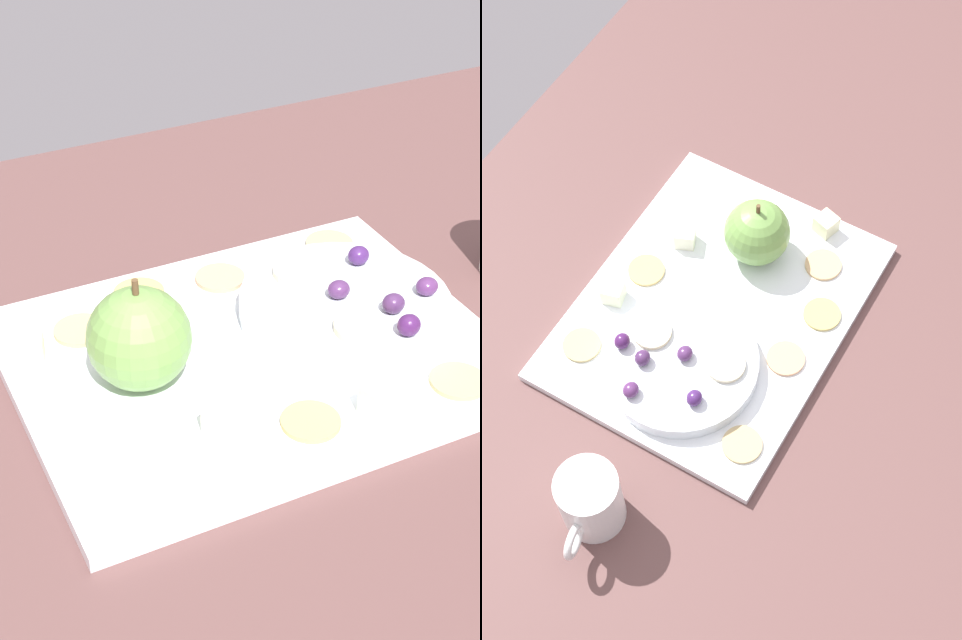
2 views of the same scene
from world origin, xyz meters
The scene contains 21 objects.
table centered at (0.00, 0.00, 2.00)cm, with size 132.51×83.00×4.00cm, color brown.
platter centered at (-1.99, 3.20, 4.62)cm, with size 37.74×29.69×1.24cm, color white.
serving_dish centered at (-10.81, 2.48, 6.24)cm, with size 17.62×17.62×2.00cm, color silver.
apple_whole centered at (7.46, 2.94, 9.22)cm, with size 7.96×7.96×7.96cm, color #6E9F4B.
apple_stem centered at (7.46, 2.94, 13.80)cm, with size 0.50×0.50×1.20cm, color brown.
cheese_cube_0 centered at (4.30, 11.11, 6.44)cm, with size 2.42×2.42×2.42cm, color #EFEFCD.
cheese_cube_1 centered at (-6.79, 14.26, 6.44)cm, with size 2.42×2.42×2.42cm, color #ECF3C8.
cheese_cube_2 centered at (14.58, -2.89, 6.44)cm, with size 2.42×2.42×2.42cm, color #EFF2BD.
cracker_0 centered at (3.41, -8.15, 5.44)cm, with size 4.43×4.43×0.40cm, color tan.
cracker_1 centered at (9.70, -5.10, 5.44)cm, with size 4.43×4.43×0.40cm, color tan.
cracker_2 centered at (-14.11, 13.88, 5.44)cm, with size 4.43×4.43×0.40cm, color tan.
cracker_3 centered at (-3.90, -7.23, 5.44)cm, with size 4.43×4.43×0.40cm, color tan.
cracker_4 centered at (-1.69, 12.99, 5.44)cm, with size 4.43×4.43×0.40cm, color tan.
cracker_5 centered at (-15.59, -8.12, 5.44)cm, with size 4.43×4.43×0.40cm, color tan.
grape_0 centered at (-13.10, 6.02, 8.08)cm, with size 1.90×1.71×1.69cm, color #472752.
grape_1 centered at (-17.05, 5.03, 8.00)cm, with size 1.90×1.71×1.53cm, color #52295B.
grape_2 centered at (-14.46, -1.48, 8.09)cm, with size 1.90×1.71×1.69cm, color #42205D.
grape_3 centered at (-12.48, 9.14, 8.14)cm, with size 1.90×1.71×1.80cm, color #431B50.
grape_4 centered at (-10.25, 2.26, 8.02)cm, with size 1.90×1.71×1.55cm, color #4C2958.
apple_slice_0 centered at (-9.52, 7.05, 7.54)cm, with size 4.42×4.42×0.60cm, color beige.
apple_slice_1 centered at (-8.99, -2.25, 7.54)cm, with size 4.42×4.42×0.60cm, color beige.
Camera 1 is at (26.27, 58.55, 52.25)cm, focal length 54.75 mm.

